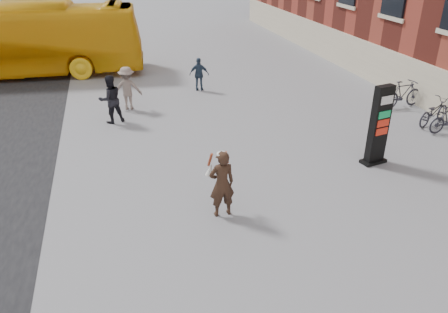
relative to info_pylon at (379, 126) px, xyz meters
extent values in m
plane|color=#9E9EA3|center=(-4.66, -0.92, -1.25)|extent=(100.00, 100.00, 0.00)
cube|color=beige|center=(4.78, 5.08, -0.35)|extent=(0.18, 44.00, 1.80)
cube|color=black|center=(0.00, 0.00, 0.00)|extent=(0.64, 0.37, 2.51)
cube|color=black|center=(0.00, 0.00, -1.20)|extent=(0.87, 0.56, 0.10)
cube|color=white|center=(0.00, 0.00, 0.85)|extent=(0.50, 0.37, 0.25)
cube|color=#0D783F|center=(0.00, 0.00, 0.40)|extent=(0.50, 0.37, 0.22)
cube|color=#B11F0F|center=(0.00, 0.00, 0.13)|extent=(0.50, 0.37, 0.22)
cube|color=#B11F0F|center=(0.00, 0.00, -0.14)|extent=(0.50, 0.37, 0.22)
imported|color=black|center=(-5.34, -1.57, -0.36)|extent=(0.68, 0.47, 1.78)
cylinder|color=white|center=(-5.34, -1.57, 0.45)|extent=(0.25, 0.25, 0.06)
cone|color=white|center=(-5.14, -1.30, -0.04)|extent=(0.25, 0.26, 0.43)
cylinder|color=maroon|center=(-5.14, -1.30, 0.22)|extent=(0.14, 0.15, 0.37)
cone|color=white|center=(-5.57, -1.33, -0.04)|extent=(0.25, 0.25, 0.43)
cylinder|color=maroon|center=(-5.57, -1.33, 0.22)|extent=(0.14, 0.14, 0.37)
imported|color=#EBAC11|center=(-12.31, 13.60, 0.55)|extent=(13.16, 4.28, 3.60)
imported|color=black|center=(-7.79, 5.62, -0.33)|extent=(1.06, 0.93, 1.84)
imported|color=gray|center=(-7.08, 6.95, -0.37)|extent=(1.23, 0.83, 1.77)
imported|color=#293A4F|center=(-3.73, 8.66, -0.49)|extent=(0.96, 0.61, 1.52)
imported|color=#282730|center=(3.94, 2.29, -0.76)|extent=(1.98, 1.33, 0.98)
imported|color=#282730|center=(3.94, 4.21, -0.68)|extent=(1.97, 0.77, 1.15)
camera|label=1|loc=(-7.70, -10.61, 5.03)|focal=35.00mm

